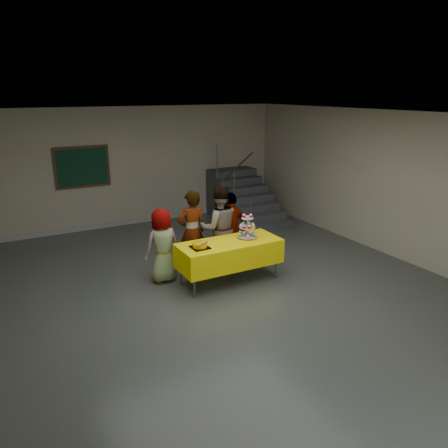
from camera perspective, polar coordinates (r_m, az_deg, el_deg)
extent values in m
plane|color=#4C514C|center=(7.50, 0.67, -9.65)|extent=(10.00, 10.00, 0.00)
cube|color=#ADA58B|center=(11.48, -11.71, 7.34)|extent=(8.00, 0.04, 3.00)
cube|color=#ADA58B|center=(9.53, 22.26, 4.45)|extent=(0.04, 10.00, 3.00)
cube|color=silver|center=(6.71, 0.77, 13.87)|extent=(8.00, 10.00, 0.04)
cube|color=#999999|center=(11.78, -11.26, 0.42)|extent=(7.90, 0.03, 0.12)
cylinder|color=#595960|center=(7.39, -3.92, -6.99)|extent=(0.04, 0.04, 0.73)
cylinder|color=#595960|center=(8.18, 6.85, -4.65)|extent=(0.04, 0.04, 0.73)
cylinder|color=#595960|center=(7.88, -5.71, -5.46)|extent=(0.04, 0.04, 0.73)
cylinder|color=#595960|center=(8.62, 4.63, -3.41)|extent=(0.04, 0.04, 0.73)
cube|color=#595960|center=(7.85, 0.70, -2.54)|extent=(1.80, 0.70, 0.02)
cube|color=#FFE605|center=(7.91, 0.70, -3.84)|extent=(1.88, 0.78, 0.44)
cylinder|color=silver|center=(8.07, 3.03, -1.74)|extent=(0.18, 0.18, 0.01)
cylinder|color=silver|center=(8.01, 3.05, -0.35)|extent=(0.02, 0.02, 0.42)
cylinder|color=silver|center=(8.06, 3.03, -1.57)|extent=(0.38, 0.38, 0.01)
cylinder|color=silver|center=(8.01, 3.05, -0.42)|extent=(0.30, 0.30, 0.01)
cylinder|color=silver|center=(7.96, 3.07, 0.75)|extent=(0.22, 0.22, 0.01)
cube|color=black|center=(7.55, -3.16, -3.07)|extent=(0.30, 0.30, 0.02)
cylinder|color=#FFB200|center=(7.53, -3.17, -2.76)|extent=(0.25, 0.25, 0.07)
ellipsoid|color=#FFB200|center=(7.52, -3.17, -2.51)|extent=(0.25, 0.25, 0.05)
ellipsoid|color=white|center=(7.50, -2.75, -2.41)|extent=(0.08, 0.08, 0.02)
cube|color=silver|center=(7.39, -2.88, -2.71)|extent=(0.30, 0.16, 0.04)
imported|color=slate|center=(7.99, -8.05, -2.81)|extent=(0.72, 0.52, 1.36)
imported|color=slate|center=(8.33, -4.22, -1.00)|extent=(0.60, 0.41, 1.59)
imported|color=slate|center=(8.45, -0.67, -0.46)|extent=(0.94, 0.81, 1.65)
imported|color=slate|center=(8.61, 0.92, -0.68)|extent=(0.95, 0.70, 1.50)
cube|color=#424447|center=(10.97, 5.95, -0.42)|extent=(1.30, 0.30, 0.18)
cube|color=#424447|center=(11.18, 5.10, 0.42)|extent=(1.30, 0.30, 0.36)
cube|color=#424447|center=(11.40, 4.28, 1.24)|extent=(1.30, 0.30, 0.54)
cube|color=#424447|center=(11.62, 3.49, 2.02)|extent=(1.30, 0.30, 0.72)
cube|color=#424447|center=(11.84, 2.73, 2.78)|extent=(1.30, 0.30, 0.90)
cube|color=#424447|center=(12.07, 1.99, 3.50)|extent=(1.30, 0.30, 1.08)
cube|color=#424447|center=(12.30, 1.29, 4.20)|extent=(1.30, 0.30, 1.26)
cube|color=#424447|center=(12.56, 0.60, 4.47)|extent=(1.30, 0.30, 1.26)
cylinder|color=#595960|center=(10.51, 3.47, 0.90)|extent=(0.04, 0.04, 0.90)
cylinder|color=#595960|center=(11.04, 1.31, 4.62)|extent=(0.04, 0.04, 0.90)
cylinder|color=#595960|center=(11.72, -0.89, 8.03)|extent=(0.04, 0.04, 0.90)
cylinder|color=#595960|center=(11.00, 1.20, 6.95)|extent=(0.04, 1.85, 1.20)
cube|color=#472B16|center=(11.14, -18.03, 7.09)|extent=(1.30, 0.04, 1.00)
cube|color=#123924|center=(11.11, -18.00, 7.07)|extent=(1.18, 0.02, 0.88)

